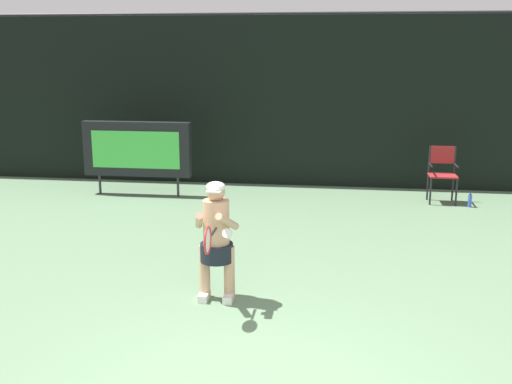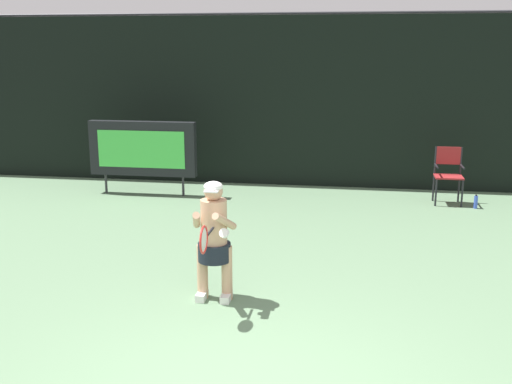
{
  "view_description": "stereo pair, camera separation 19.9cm",
  "coord_description": "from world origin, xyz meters",
  "px_view_note": "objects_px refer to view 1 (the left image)",
  "views": [
    {
      "loc": [
        0.63,
        -4.66,
        2.97
      ],
      "look_at": [
        -0.46,
        3.32,
        1.05
      ],
      "focal_mm": 43.1,
      "sensor_mm": 36.0,
      "label": 1
    },
    {
      "loc": [
        0.83,
        -4.63,
        2.97
      ],
      "look_at": [
        -0.46,
        3.32,
        1.05
      ],
      "focal_mm": 43.1,
      "sensor_mm": 36.0,
      "label": 2
    }
  ],
  "objects_px": {
    "scoreboard": "(137,149)",
    "water_bottle": "(470,201)",
    "umpire_chair": "(442,171)",
    "tennis_player": "(216,237)",
    "tennis_racket": "(208,239)"
  },
  "relations": [
    {
      "from": "scoreboard",
      "to": "water_bottle",
      "type": "bearing_deg",
      "value": -0.83
    },
    {
      "from": "umpire_chair",
      "to": "tennis_player",
      "type": "height_order",
      "value": "tennis_player"
    },
    {
      "from": "umpire_chair",
      "to": "tennis_player",
      "type": "relative_size",
      "value": 0.75
    },
    {
      "from": "water_bottle",
      "to": "tennis_player",
      "type": "distance_m",
      "value": 6.29
    },
    {
      "from": "umpire_chair",
      "to": "tennis_racket",
      "type": "xyz_separation_m",
      "value": [
        -3.36,
        -5.84,
        0.32
      ]
    },
    {
      "from": "scoreboard",
      "to": "tennis_racket",
      "type": "bearing_deg",
      "value": -64.53
    },
    {
      "from": "tennis_racket",
      "to": "scoreboard",
      "type": "bearing_deg",
      "value": 123.76
    },
    {
      "from": "scoreboard",
      "to": "tennis_player",
      "type": "xyz_separation_m",
      "value": [
        2.63,
        -5.0,
        -0.16
      ]
    },
    {
      "from": "tennis_racket",
      "to": "tennis_player",
      "type": "bearing_deg",
      "value": 101.37
    },
    {
      "from": "umpire_chair",
      "to": "water_bottle",
      "type": "bearing_deg",
      "value": -35.0
    },
    {
      "from": "water_bottle",
      "to": "tennis_racket",
      "type": "relative_size",
      "value": 0.44
    },
    {
      "from": "water_bottle",
      "to": "tennis_player",
      "type": "xyz_separation_m",
      "value": [
        -3.88,
        -4.91,
        0.66
      ]
    },
    {
      "from": "umpire_chair",
      "to": "water_bottle",
      "type": "xyz_separation_m",
      "value": [
        0.48,
        -0.34,
        -0.5
      ]
    },
    {
      "from": "water_bottle",
      "to": "umpire_chair",
      "type": "bearing_deg",
      "value": 145.0
    },
    {
      "from": "water_bottle",
      "to": "tennis_racket",
      "type": "distance_m",
      "value": 6.76
    }
  ]
}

